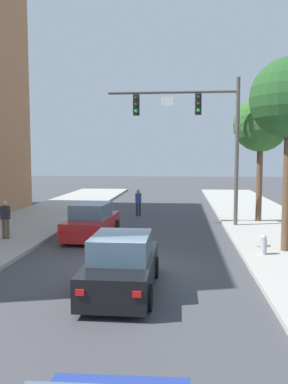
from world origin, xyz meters
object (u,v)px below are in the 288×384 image
car_lead_red (92,222)px  pedestrian_sidewalk_left_walker (5,218)px  street_tree_second (261,125)px  car_following_black (122,266)px  pedestrian_crossing_road (138,201)px  fire_hydrant (263,244)px  traffic_signal_mast (200,124)px

car_lead_red → pedestrian_sidewalk_left_walker: bearing=-161.1°
car_lead_red → street_tree_second: 10.57m
car_following_black → street_tree_second: bearing=63.2°
pedestrian_crossing_road → car_following_black: bearing=-85.6°
fire_hydrant → street_tree_second: 9.12m
car_following_black → pedestrian_sidewalk_left_walker: bearing=136.1°
pedestrian_crossing_road → street_tree_second: size_ratio=0.24×
pedestrian_sidewalk_left_walker → fire_hydrant: (10.50, -1.73, -0.56)m
traffic_signal_mast → pedestrian_crossing_road: size_ratio=4.57×
pedestrian_crossing_road → street_tree_second: street_tree_second is taller
pedestrian_sidewalk_left_walker → fire_hydrant: 10.66m
pedestrian_sidewalk_left_walker → pedestrian_crossing_road: 9.43m
traffic_signal_mast → car_following_black: 11.42m
car_following_black → car_lead_red: bearing=109.3°
car_following_black → pedestrian_crossing_road: pedestrian_crossing_road is taller
pedestrian_crossing_road → fire_hydrant: 11.31m
car_following_black → fire_hydrant: bearing=40.9°
pedestrian_sidewalk_left_walker → street_tree_second: 13.84m
car_lead_red → fire_hydrant: car_lead_red is taller
pedestrian_sidewalk_left_walker → traffic_signal_mast: bearing=27.7°
car_lead_red → pedestrian_crossing_road: 7.01m
car_lead_red → car_following_black: 7.31m
fire_hydrant → street_tree_second: size_ratio=0.11×
car_lead_red → street_tree_second: bearing=29.6°
fire_hydrant → car_following_black: bearing=-139.1°
traffic_signal_mast → fire_hydrant: size_ratio=10.42×
fire_hydrant → street_tree_second: street_tree_second is taller
pedestrian_sidewalk_left_walker → pedestrian_crossing_road: bearing=58.9°
pedestrian_crossing_road → pedestrian_sidewalk_left_walker: bearing=-121.1°
pedestrian_crossing_road → fire_hydrant: (5.63, -9.80, -0.41)m
traffic_signal_mast → fire_hydrant: 8.10m
traffic_signal_mast → car_lead_red: size_ratio=1.74×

